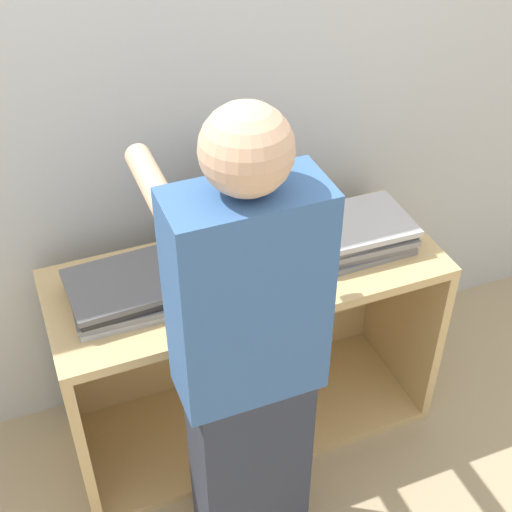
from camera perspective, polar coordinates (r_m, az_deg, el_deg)
The scene contains 7 objects.
ground_plane at distance 2.85m, azimuth 1.46°, elevation -16.70°, with size 12.00×12.00×0.00m, color tan.
wall_back at distance 2.51m, azimuth -3.91°, elevation 11.36°, with size 8.00×0.05×2.40m.
cart at distance 2.76m, azimuth -1.19°, elevation -6.53°, with size 1.37×0.54×0.78m.
laptop_open at distance 2.45m, azimuth -1.24°, elevation 0.76°, with size 0.37×0.38×0.28m.
laptop_stack_left at distance 2.33m, azimuth -10.09°, elevation -2.71°, with size 0.39×0.30×0.08m.
laptop_stack_right at distance 2.55m, azimuth 7.82°, elevation 1.89°, with size 0.40×0.30×0.11m.
person at distance 2.03m, azimuth -0.67°, elevation -9.25°, with size 0.40×0.53×1.66m.
Camera 1 is at (-0.67, -1.50, 2.33)m, focal length 50.00 mm.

